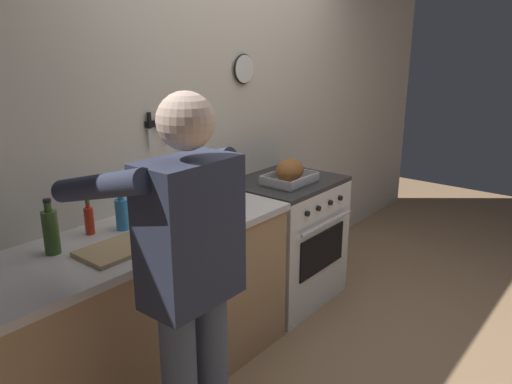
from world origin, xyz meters
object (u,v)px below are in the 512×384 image
bottle_olive_oil (51,231)px  bottle_hot_sauce (89,220)px  cutting_board (120,248)px  bottle_cooking_oil (210,175)px  stove (285,240)px  roasting_pan (290,173)px  bottle_dish_soap (122,213)px  person_cook (188,276)px

bottle_olive_oil → bottle_hot_sauce: (0.24, 0.08, -0.03)m
cutting_board → bottle_cooking_oil: (0.91, 0.30, 0.11)m
stove → roasting_pan: bearing=-129.7°
roasting_pan → bottle_dish_soap: size_ratio=1.70×
stove → person_cook: bearing=-157.7°
roasting_pan → cutting_board: size_ratio=0.98×
bottle_cooking_oil → bottle_hot_sauce: 0.88m
bottle_cooking_oil → bottle_hot_sauce: (-0.88, -0.02, -0.05)m
stove → roasting_pan: size_ratio=2.56×
stove → bottle_hot_sauce: bearing=173.1°
roasting_pan → bottle_dish_soap: 1.25m
roasting_pan → bottle_hot_sauce: (-1.38, 0.24, 0.00)m
roasting_pan → person_cook: bearing=-159.2°
cutting_board → bottle_dish_soap: bottle_dish_soap is taller
stove → bottle_hot_sauce: size_ratio=4.94×
roasting_pan → bottle_dish_soap: bearing=172.1°
person_cook → roasting_pan: person_cook is taller
bottle_dish_soap → bottle_olive_oil: size_ratio=0.80×
cutting_board → bottle_olive_oil: bearing=134.7°
roasting_pan → stove: bearing=50.3°
cutting_board → roasting_pan: bearing=1.7°
stove → roasting_pan: roasting_pan is taller
person_cook → bottle_hot_sauce: size_ratio=9.11×
person_cook → cutting_board: person_cook is taller
roasting_pan → bottle_cooking_oil: size_ratio=1.20×
stove → bottle_olive_oil: bearing=176.6°
bottle_hot_sauce → bottle_cooking_oil: bearing=1.0°
person_cook → bottle_olive_oil: bearing=13.8°
person_cook → bottle_cooking_oil: bearing=-48.1°
person_cook → bottle_dish_soap: (0.23, 0.73, 0.03)m
bottle_cooking_oil → bottle_olive_oil: 1.12m
bottle_olive_oil → cutting_board: bearing=-45.3°
stove → bottle_cooking_oil: bottle_cooking_oil is taller
roasting_pan → bottle_hot_sauce: bearing=170.0°
bottle_dish_soap → bottle_hot_sauce: size_ratio=1.14×
person_cook → bottle_olive_oil: person_cook is taller
bottle_dish_soap → bottle_hot_sauce: (-0.14, 0.07, -0.01)m
person_cook → stove: bearing=-66.0°
person_cook → bottle_cooking_oil: (0.96, 0.81, 0.07)m
stove → cutting_board: 1.54m
person_cook → roasting_pan: 1.57m
person_cook → bottle_hot_sauce: (0.09, 0.80, 0.02)m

